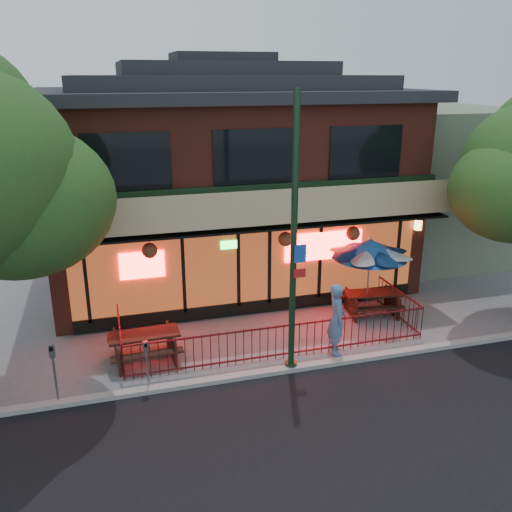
# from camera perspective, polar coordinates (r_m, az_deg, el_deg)

# --- Properties ---
(ground) EXTENTS (80.00, 80.00, 0.00)m
(ground) POSITION_cam_1_polar(r_m,az_deg,el_deg) (14.76, 3.15, -11.01)
(ground) COLOR gray
(ground) RESTS_ON ground
(curb) EXTENTS (80.00, 0.25, 0.12)m
(curb) POSITION_cam_1_polar(r_m,az_deg,el_deg) (14.32, 3.82, -11.74)
(curb) COLOR #999993
(curb) RESTS_ON ground
(restaurant_building) EXTENTS (12.96, 9.49, 8.05)m
(restaurant_building) POSITION_cam_1_polar(r_m,az_deg,el_deg) (19.93, -3.36, 9.46)
(restaurant_building) COLOR maroon
(restaurant_building) RESTS_ON ground
(neighbor_building) EXTENTS (6.00, 7.00, 6.00)m
(neighbor_building) POSITION_cam_1_polar(r_m,az_deg,el_deg) (24.22, 17.80, 7.55)
(neighbor_building) COLOR slate
(neighbor_building) RESTS_ON ground
(patio_fence) EXTENTS (8.44, 2.62, 1.00)m
(patio_fence) POSITION_cam_1_polar(r_m,az_deg,el_deg) (14.88, 2.56, -7.98)
(patio_fence) COLOR #4F1114
(patio_fence) RESTS_ON ground
(street_light) EXTENTS (0.43, 0.32, 7.00)m
(street_light) POSITION_cam_1_polar(r_m,az_deg,el_deg) (13.12, 3.97, 0.18)
(street_light) COLOR #16321B
(street_light) RESTS_ON ground
(picnic_table_left) EXTENTS (1.91, 1.50, 0.79)m
(picnic_table_left) POSITION_cam_1_polar(r_m,az_deg,el_deg) (14.85, -11.67, -8.92)
(picnic_table_left) COLOR #381B14
(picnic_table_left) RESTS_ON ground
(picnic_table_right) EXTENTS (1.91, 1.57, 0.74)m
(picnic_table_right) POSITION_cam_1_polar(r_m,az_deg,el_deg) (17.62, 12.08, -4.52)
(picnic_table_right) COLOR black
(picnic_table_right) RESTS_ON ground
(patio_umbrella) EXTENTS (2.28, 2.28, 2.60)m
(patio_umbrella) POSITION_cam_1_polar(r_m,az_deg,el_deg) (16.91, 11.93, 0.77)
(patio_umbrella) COLOR gray
(patio_umbrella) RESTS_ON ground
(pedestrian) EXTENTS (0.64, 0.83, 2.02)m
(pedestrian) POSITION_cam_1_polar(r_m,az_deg,el_deg) (14.88, 8.50, -6.57)
(pedestrian) COLOR #5275A4
(pedestrian) RESTS_ON ground
(parking_meter_near) EXTENTS (0.14, 0.12, 1.32)m
(parking_meter_near) POSITION_cam_1_polar(r_m,az_deg,el_deg) (13.35, -11.46, -10.43)
(parking_meter_near) COLOR gray
(parking_meter_near) RESTS_ON ground
(parking_meter_far) EXTENTS (0.16, 0.14, 1.54)m
(parking_meter_far) POSITION_cam_1_polar(r_m,az_deg,el_deg) (13.34, -20.55, -10.60)
(parking_meter_far) COLOR gray
(parking_meter_far) RESTS_ON ground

